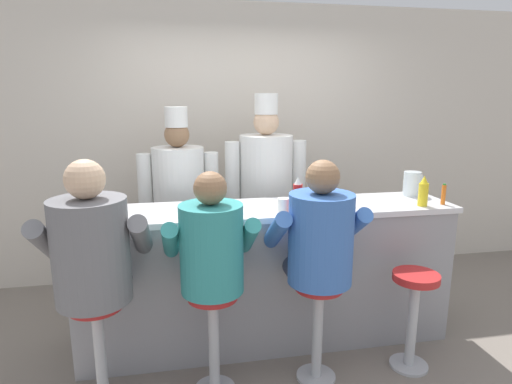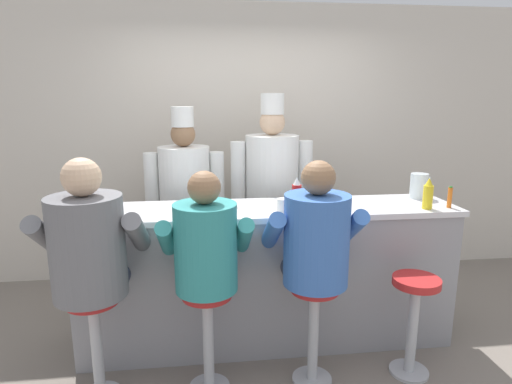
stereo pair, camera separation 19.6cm
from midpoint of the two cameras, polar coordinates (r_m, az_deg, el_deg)
The scene contains 16 objects.
ground_plane at distance 3.24m, azimuth 0.75°, elevation -21.49°, with size 20.00×20.00×0.00m, color slate.
wall_back at distance 4.34m, azimuth -3.56°, elevation 6.37°, with size 10.00×0.06×2.70m.
diner_counter at distance 3.24m, azimuth -0.25°, elevation -10.98°, with size 2.73×0.57×1.04m.
ketchup_bottle_red at distance 2.87m, azimuth 3.64°, elevation -0.61°, with size 0.06×0.06×0.25m.
mustard_bottle_yellow at distance 3.27m, azimuth 19.84°, elevation -0.01°, with size 0.07×0.07×0.22m.
hot_sauce_bottle_orange at distance 3.37m, azimuth 22.23°, elevation -0.32°, with size 0.03×0.03×0.16m.
water_pitcher_clear at distance 3.59m, azimuth 18.63°, elevation 1.04°, with size 0.15×0.13×0.19m.
breakfast_plate at distance 3.05m, azimuth -6.68°, elevation -1.93°, with size 0.25×0.25×0.05m.
cereal_bowl at distance 3.02m, azimuth 5.17°, elevation -1.79°, with size 0.17×0.17×0.05m.
coffee_mug_white at distance 2.95m, azimuth 1.90°, elevation -1.71°, with size 0.13×0.09×0.09m.
diner_seated_grey at distance 2.64m, azimuth -22.94°, elevation -7.77°, with size 0.64×0.63×1.49m.
diner_seated_teal at distance 2.59m, azimuth -8.15°, elevation -8.21°, with size 0.57×0.56×1.41m.
diner_seated_blue at distance 2.69m, azimuth 6.28°, elevation -6.84°, with size 0.61×0.60×1.46m.
empty_stool_round at distance 3.10m, azimuth 18.55°, elevation -14.15°, with size 0.30×0.30×0.68m.
cook_in_whites_near at distance 3.74m, azimuth -11.66°, elevation -1.03°, with size 0.68×0.44×1.74m.
cook_in_whites_far at distance 3.79m, azimuth -0.15°, elevation 0.35°, with size 0.72×0.46×1.85m.
Camera 1 is at (-0.64, -2.62, 1.82)m, focal length 30.00 mm.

